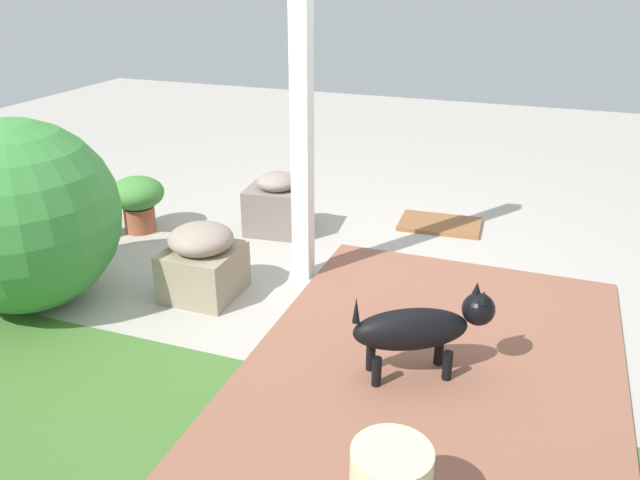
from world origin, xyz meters
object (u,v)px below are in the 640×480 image
Objects in this scene: stone_planter_mid at (203,261)px; terracotta_pot_tall at (64,216)px; porch_pillar at (302,110)px; terracotta_pot_broad at (137,198)px; doormat at (440,224)px; round_shrub at (21,216)px; stone_planter_nearest at (277,205)px; dog at (421,328)px.

terracotta_pot_tall reaches higher than stone_planter_mid.
terracotta_pot_tall is at bearing 4.42° from porch_pillar.
terracotta_pot_broad is 0.69× the size of doormat.
round_shrub is 1.81× the size of doormat.
doormat is (-1.12, -0.53, -0.20)m from stone_planter_nearest.
porch_pillar is at bearing 59.46° from doormat.
stone_planter_nearest is 1.14× the size of terracotta_pot_broad.
stone_planter_mid is 1.32m from terracotta_pot_tall.
stone_planter_mid is at bearing -154.07° from round_shrub.
porch_pillar is 1.69m from doormat.
round_shrub is at bearing 93.53° from terracotta_pot_broad.
porch_pillar is 4.72× the size of stone_planter_mid.
stone_planter_nearest is at bearing -46.37° from dog.
dog is at bearing 138.08° from porch_pillar.
doormat is (-2.42, -1.27, -0.20)m from terracotta_pot_tall.
stone_planter_nearest is 1.25m from doormat.
terracotta_pot_broad is 2.59m from dog.
stone_planter_nearest is 1.03m from terracotta_pot_broad.
terracotta_pot_tall is at bearing -13.65° from stone_planter_mid.
doormat is (0.25, -1.97, -0.26)m from dog.
dog is (-2.68, 0.70, 0.06)m from terracotta_pot_tall.
round_shrub is (1.35, 0.88, -0.52)m from porch_pillar.
dog is (-2.28, -0.05, -0.27)m from round_shrub.
stone_planter_nearest is at bearing -161.13° from terracotta_pot_broad.
stone_planter_mid reaches higher than doormat.
porch_pillar reaches higher than stone_planter_nearest.
terracotta_pot_broad is at bearing 22.44° from doormat.
stone_planter_mid is 0.69× the size of dog.
stone_planter_mid is at bearing 88.76° from stone_planter_nearest.
terracotta_pot_tall reaches higher than stone_planter_nearest.
porch_pillar is at bearing 126.27° from stone_planter_nearest.
porch_pillar reaches higher than terracotta_pot_tall.
stone_planter_mid is (0.02, 1.05, 0.01)m from stone_planter_nearest.
round_shrub is (0.91, 1.48, 0.34)m from stone_planter_nearest.
terracotta_pot_broad is (0.96, -0.72, 0.04)m from stone_planter_mid.
terracotta_pot_tall is 0.53m from terracotta_pot_broad.
round_shrub is 1.68× the size of dog.
porch_pillar is 4.49× the size of stone_planter_nearest.
dog is (-0.92, 0.83, -0.80)m from porch_pillar.
dog is 2.00m from doormat.
stone_planter_nearest is at bearing 25.43° from doormat.
stone_planter_nearest reaches higher than stone_planter_mid.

